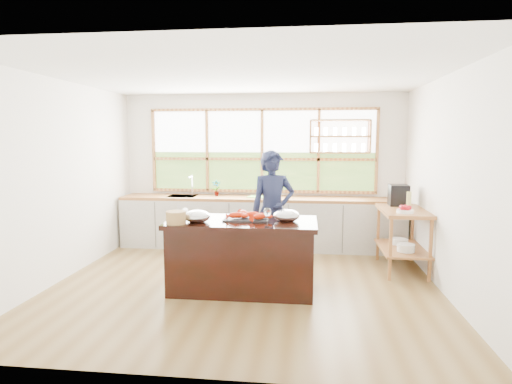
% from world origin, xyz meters
% --- Properties ---
extents(ground_plane, '(5.00, 5.00, 0.00)m').
position_xyz_m(ground_plane, '(0.00, 0.00, 0.00)').
color(ground_plane, olive).
extents(room_shell, '(5.02, 4.52, 2.71)m').
position_xyz_m(room_shell, '(0.02, 0.51, 1.75)').
color(room_shell, silver).
rests_on(room_shell, ground_plane).
extents(back_counter, '(4.90, 0.63, 0.90)m').
position_xyz_m(back_counter, '(-0.02, 1.94, 0.45)').
color(back_counter, beige).
rests_on(back_counter, ground_plane).
extents(right_shelf_unit, '(0.62, 1.10, 0.90)m').
position_xyz_m(right_shelf_unit, '(2.19, 0.89, 0.60)').
color(right_shelf_unit, '#95572C').
rests_on(right_shelf_unit, ground_plane).
extents(island, '(1.85, 0.90, 0.90)m').
position_xyz_m(island, '(0.00, -0.20, 0.45)').
color(island, black).
rests_on(island, ground_plane).
extents(cook, '(0.73, 0.59, 1.75)m').
position_xyz_m(cook, '(0.32, 0.62, 0.87)').
color(cook, '#171C38').
rests_on(cook, ground_plane).
extents(potted_plant, '(0.17, 0.13, 0.29)m').
position_xyz_m(potted_plant, '(-0.79, 2.00, 1.04)').
color(potted_plant, slate).
rests_on(potted_plant, back_counter).
extents(cutting_board, '(0.46, 0.38, 0.01)m').
position_xyz_m(cutting_board, '(-0.00, 1.94, 0.91)').
color(cutting_board, '#6BC046').
rests_on(cutting_board, back_counter).
extents(espresso_machine, '(0.28, 0.30, 0.32)m').
position_xyz_m(espresso_machine, '(2.19, 1.26, 1.06)').
color(espresso_machine, black).
rests_on(espresso_machine, right_shelf_unit).
extents(wine_bottle, '(0.07, 0.07, 0.27)m').
position_xyz_m(wine_bottle, '(2.24, 0.82, 1.03)').
color(wine_bottle, '#B4BB64').
rests_on(wine_bottle, right_shelf_unit).
extents(fruit_bowl, '(0.22, 0.22, 0.11)m').
position_xyz_m(fruit_bowl, '(2.14, 0.58, 0.95)').
color(fruit_bowl, white).
rests_on(fruit_bowl, right_shelf_unit).
extents(slate_board, '(0.55, 0.41, 0.02)m').
position_xyz_m(slate_board, '(0.04, -0.14, 0.91)').
color(slate_board, black).
rests_on(slate_board, island).
extents(lobster_pile, '(0.52, 0.44, 0.08)m').
position_xyz_m(lobster_pile, '(0.07, -0.14, 0.96)').
color(lobster_pile, '#E73A06').
rests_on(lobster_pile, slate_board).
extents(mixing_bowl_left, '(0.32, 0.32, 0.16)m').
position_xyz_m(mixing_bowl_left, '(-0.53, -0.36, 0.97)').
color(mixing_bowl_left, silver).
rests_on(mixing_bowl_left, island).
extents(mixing_bowl_right, '(0.33, 0.33, 0.16)m').
position_xyz_m(mixing_bowl_right, '(0.55, -0.18, 0.97)').
color(mixing_bowl_right, silver).
rests_on(mixing_bowl_right, island).
extents(wine_glass, '(0.08, 0.08, 0.22)m').
position_xyz_m(wine_glass, '(0.35, -0.55, 1.06)').
color(wine_glass, silver).
rests_on(wine_glass, island).
extents(wicker_basket, '(0.24, 0.24, 0.15)m').
position_xyz_m(wicker_basket, '(-0.76, -0.51, 0.98)').
color(wicker_basket, '#A88A4B').
rests_on(wicker_basket, island).
extents(parchment_roll, '(0.12, 0.31, 0.08)m').
position_xyz_m(parchment_roll, '(-0.83, 0.06, 0.94)').
color(parchment_roll, silver).
rests_on(parchment_roll, island).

